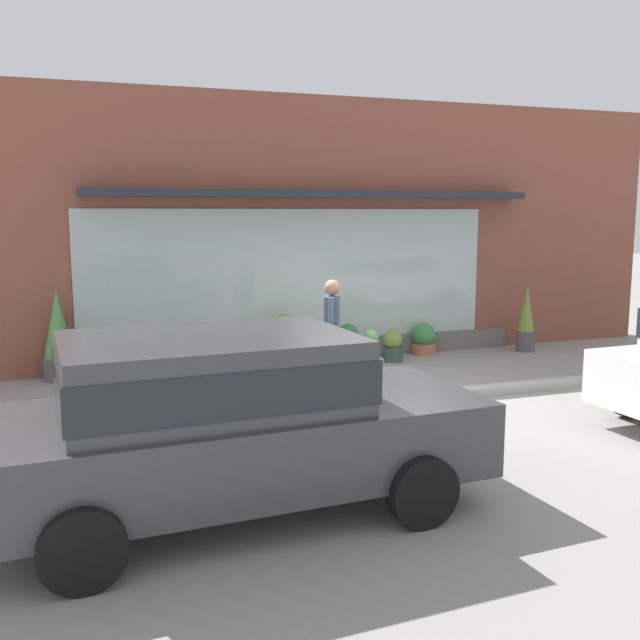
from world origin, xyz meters
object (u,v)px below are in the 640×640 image
(potted_plant_window_right, at_px, (526,320))
(fire_hydrant, at_px, (370,360))
(potted_plant_near_hydrant, at_px, (58,337))
(potted_plant_corner_tall, at_px, (159,358))
(parked_car_dark_gray, at_px, (225,414))
(pedestrian_with_handbag, at_px, (332,330))
(potted_plant_trailing_edge, at_px, (348,342))
(potted_plant_doorstep, at_px, (424,339))
(potted_plant_by_entrance, at_px, (393,346))
(potted_plant_window_left, at_px, (285,337))

(potted_plant_window_right, bearing_deg, fire_hydrant, -156.25)
(potted_plant_near_hydrant, bearing_deg, potted_plant_corner_tall, -15.92)
(potted_plant_corner_tall, bearing_deg, parked_car_dark_gray, -90.58)
(fire_hydrant, bearing_deg, pedestrian_with_handbag, -159.90)
(parked_car_dark_gray, bearing_deg, potted_plant_trailing_edge, 55.85)
(potted_plant_doorstep, distance_m, potted_plant_near_hydrant, 6.36)
(fire_hydrant, xyz_separation_m, potted_plant_doorstep, (1.99, 2.13, -0.16))
(potted_plant_near_hydrant, bearing_deg, potted_plant_by_entrance, -4.42)
(fire_hydrant, relative_size, potted_plant_doorstep, 1.55)
(potted_plant_window_right, bearing_deg, potted_plant_trailing_edge, 177.65)
(parked_car_dark_gray, height_order, potted_plant_window_right, parked_car_dark_gray)
(potted_plant_doorstep, xyz_separation_m, potted_plant_near_hydrant, (-6.35, 0.03, 0.40))
(parked_car_dark_gray, height_order, potted_plant_trailing_edge, parked_car_dark_gray)
(parked_car_dark_gray, relative_size, potted_plant_window_right, 3.57)
(pedestrian_with_handbag, xyz_separation_m, potted_plant_near_hydrant, (-3.65, 2.41, -0.29))
(pedestrian_with_handbag, distance_m, potted_plant_doorstep, 3.67)
(potted_plant_near_hydrant, relative_size, potted_plant_window_left, 1.54)
(potted_plant_doorstep, xyz_separation_m, potted_plant_corner_tall, (-4.87, -0.40, 0.06))
(potted_plant_trailing_edge, xyz_separation_m, potted_plant_doorstep, (1.61, 0.24, -0.09))
(potted_plant_window_left, distance_m, potted_plant_by_entrance, 1.98)
(parked_car_dark_gray, relative_size, potted_plant_corner_tall, 6.88)
(potted_plant_window_left, bearing_deg, potted_plant_near_hydrant, 174.68)
(potted_plant_window_right, relative_size, potted_plant_doorstep, 2.15)
(fire_hydrant, bearing_deg, potted_plant_corner_tall, 148.99)
(potted_plant_by_entrance, bearing_deg, potted_plant_corner_tall, 179.91)
(pedestrian_with_handbag, distance_m, potted_plant_by_entrance, 2.82)
(potted_plant_trailing_edge, bearing_deg, potted_plant_window_right, -2.35)
(potted_plant_near_hydrant, xyz_separation_m, potted_plant_corner_tall, (1.48, -0.42, -0.34))
(parked_car_dark_gray, distance_m, potted_plant_near_hydrant, 5.97)
(potted_plant_near_hydrant, xyz_separation_m, potted_plant_by_entrance, (5.53, -0.43, -0.41))
(pedestrian_with_handbag, height_order, parked_car_dark_gray, pedestrian_with_handbag)
(parked_car_dark_gray, relative_size, potted_plant_by_entrance, 8.03)
(pedestrian_with_handbag, relative_size, potted_plant_trailing_edge, 2.46)
(potted_plant_near_hydrant, bearing_deg, pedestrian_with_handbag, -33.41)
(fire_hydrant, height_order, potted_plant_window_left, potted_plant_window_left)
(potted_plant_corner_tall, bearing_deg, potted_plant_near_hydrant, 164.08)
(pedestrian_with_handbag, bearing_deg, fire_hydrant, 136.19)
(parked_car_dark_gray, relative_size, potted_plant_doorstep, 7.65)
(pedestrian_with_handbag, bearing_deg, potted_plant_trailing_edge, 179.16)
(potted_plant_window_right, xyz_separation_m, potted_plant_corner_tall, (-6.83, -0.00, -0.25))
(potted_plant_trailing_edge, height_order, potted_plant_near_hydrant, potted_plant_near_hydrant)
(potted_plant_near_hydrant, height_order, potted_plant_corner_tall, potted_plant_near_hydrant)
(potted_plant_trailing_edge, height_order, potted_plant_corner_tall, potted_plant_trailing_edge)
(potted_plant_doorstep, bearing_deg, pedestrian_with_handbag, -138.51)
(parked_car_dark_gray, bearing_deg, potted_plant_by_entrance, 49.39)
(fire_hydrant, distance_m, parked_car_dark_gray, 4.70)
(pedestrian_with_handbag, xyz_separation_m, potted_plant_corner_tall, (-2.18, 1.99, -0.63))
(potted_plant_trailing_edge, bearing_deg, potted_plant_corner_tall, -177.35)
(parked_car_dark_gray, bearing_deg, fire_hydrant, 47.98)
(potted_plant_trailing_edge, height_order, potted_plant_by_entrance, potted_plant_trailing_edge)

